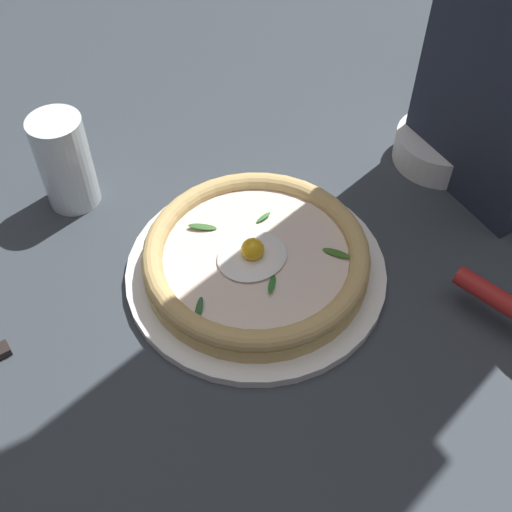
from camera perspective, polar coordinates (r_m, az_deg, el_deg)
The scene contains 6 objects.
ground_plane at distance 0.80m, azimuth -0.20°, elevation 0.35°, with size 2.40×2.40×0.03m, color #343A41.
pizza_plate at distance 0.75m, azimuth -0.00°, elevation -1.28°, with size 0.30×0.30×0.01m, color white.
pizza at distance 0.73m, azimuth -0.01°, elevation -0.08°, with size 0.26×0.26×0.05m.
side_bowl at distance 0.92m, azimuth 16.12°, elevation 9.29°, with size 0.13×0.13×0.04m, color white.
pizza_cutter at distance 0.73m, azimuth 21.75°, elevation -4.21°, with size 0.03×0.15×0.08m.
drinking_glass at distance 0.84m, azimuth -16.53°, elevation 7.57°, with size 0.07×0.07×0.13m.
Camera 1 is at (0.32, 0.41, 0.59)m, focal length 44.88 mm.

